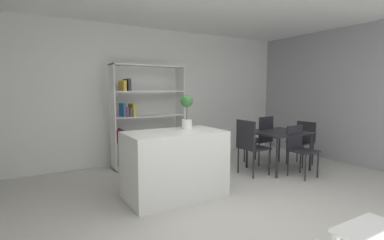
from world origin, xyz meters
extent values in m
plane|color=beige|center=(0.00, 0.00, 0.00)|extent=(9.66, 9.66, 0.00)
cube|color=white|center=(0.00, 2.96, 1.39)|extent=(7.02, 0.06, 2.79)
cube|color=#9E9EA3|center=(3.48, 0.00, 1.39)|extent=(0.06, 5.98, 2.79)
cube|color=white|center=(-0.44, 0.81, 0.47)|extent=(1.37, 0.79, 0.93)
cylinder|color=white|center=(-0.15, 0.97, 1.00)|extent=(0.16, 0.16, 0.14)
cylinder|color=#476633|center=(-0.15, 0.97, 1.18)|extent=(0.01, 0.01, 0.21)
sphere|color=#376B35|center=(-0.15, 0.97, 1.35)|extent=(0.19, 0.19, 0.19)
cube|color=white|center=(-0.82, 2.59, 1.00)|extent=(0.02, 0.38, 1.99)
cube|color=white|center=(0.61, 2.59, 1.00)|extent=(0.02, 0.38, 1.99)
cube|color=white|center=(-0.11, 2.59, 1.98)|extent=(1.46, 0.38, 0.02)
cube|color=white|center=(-0.11, 2.59, 0.01)|extent=(1.46, 0.38, 0.02)
cube|color=white|center=(-0.11, 2.59, 0.51)|extent=(1.41, 0.38, 0.02)
cube|color=white|center=(-0.11, 2.59, 1.00)|extent=(1.41, 0.38, 0.02)
cube|color=white|center=(-0.11, 2.59, 1.48)|extent=(1.41, 0.38, 0.02)
cube|color=silver|center=(-0.64, 2.59, 0.12)|extent=(0.05, 0.32, 0.20)
cube|color=silver|center=(-0.57, 2.59, 0.14)|extent=(0.03, 0.32, 0.24)
cube|color=silver|center=(-0.53, 2.59, 0.13)|extent=(0.03, 0.32, 0.21)
cube|color=#338E4C|center=(-0.47, 2.59, 0.12)|extent=(0.05, 0.32, 0.20)
cube|color=red|center=(-0.74, 2.59, 0.63)|extent=(0.06, 0.32, 0.22)
cube|color=#8E4793|center=(-0.67, 2.59, 0.65)|extent=(0.03, 0.32, 0.26)
cube|color=#2D6BAD|center=(-0.63, 2.59, 1.13)|extent=(0.05, 0.32, 0.25)
cube|color=red|center=(-0.58, 2.59, 1.10)|extent=(0.04, 0.32, 0.19)
cube|color=#2D6BAD|center=(-0.51, 2.59, 1.09)|extent=(0.05, 0.32, 0.16)
cube|color=gold|center=(-0.44, 2.59, 1.13)|extent=(0.06, 0.32, 0.24)
cube|color=gold|center=(-0.62, 2.59, 1.59)|extent=(0.06, 0.32, 0.19)
cube|color=#38383D|center=(-0.53, 2.59, 1.61)|extent=(0.06, 0.32, 0.23)
cube|color=#232328|center=(1.88, 1.02, 0.72)|extent=(1.01, 0.88, 0.03)
cylinder|color=#232328|center=(1.44, 0.64, 0.35)|extent=(0.04, 0.04, 0.70)
cylinder|color=#232328|center=(2.32, 0.64, 0.35)|extent=(0.04, 0.04, 0.70)
cylinder|color=#232328|center=(1.44, 1.40, 0.35)|extent=(0.04, 0.04, 0.70)
cylinder|color=#232328|center=(2.32, 1.40, 0.35)|extent=(0.04, 0.04, 0.70)
cube|color=#232328|center=(1.26, 1.02, 0.48)|extent=(0.44, 0.46, 0.03)
cube|color=#232328|center=(1.05, 1.02, 0.74)|extent=(0.04, 0.46, 0.49)
cylinder|color=#232328|center=(1.45, 0.83, 0.23)|extent=(0.03, 0.03, 0.47)
cylinder|color=#232328|center=(1.44, 1.22, 0.23)|extent=(0.03, 0.03, 0.47)
cylinder|color=#232328|center=(1.07, 0.82, 0.23)|extent=(0.03, 0.03, 0.47)
cylinder|color=#232328|center=(1.07, 1.22, 0.23)|extent=(0.03, 0.03, 0.47)
cube|color=#232328|center=(1.88, 0.46, 0.46)|extent=(0.41, 0.42, 0.03)
cube|color=#232328|center=(1.87, 0.65, 0.68)|extent=(0.40, 0.04, 0.41)
cylinder|color=#232328|center=(1.72, 0.28, 0.22)|extent=(0.03, 0.03, 0.45)
cylinder|color=#232328|center=(2.06, 0.29, 0.22)|extent=(0.03, 0.03, 0.45)
cylinder|color=#232328|center=(1.70, 0.63, 0.22)|extent=(0.03, 0.03, 0.45)
cylinder|color=#232328|center=(2.05, 0.64, 0.22)|extent=(0.03, 0.03, 0.45)
cube|color=#232328|center=(2.50, 1.02, 0.47)|extent=(0.48, 0.46, 0.03)
cube|color=#232328|center=(2.70, 1.05, 0.67)|extent=(0.08, 0.41, 0.39)
cylinder|color=#232328|center=(2.30, 1.17, 0.23)|extent=(0.03, 0.03, 0.46)
cylinder|color=#232328|center=(2.34, 0.83, 0.23)|extent=(0.03, 0.03, 0.46)
cylinder|color=#232328|center=(2.66, 1.22, 0.23)|extent=(0.03, 0.03, 0.46)
cylinder|color=#232328|center=(2.71, 0.87, 0.23)|extent=(0.03, 0.03, 0.46)
cube|color=#232328|center=(1.88, 1.58, 0.47)|extent=(0.45, 0.49, 0.03)
cube|color=#232328|center=(1.90, 1.37, 0.73)|extent=(0.41, 0.07, 0.50)
cylinder|color=#232328|center=(2.03, 1.80, 0.23)|extent=(0.03, 0.03, 0.46)
cylinder|color=#232328|center=(1.69, 1.76, 0.23)|extent=(0.03, 0.03, 0.46)
cylinder|color=#232328|center=(2.07, 1.41, 0.23)|extent=(0.03, 0.03, 0.46)
cylinder|color=#232328|center=(1.73, 1.37, 0.23)|extent=(0.03, 0.03, 0.46)
camera|label=1|loc=(-2.26, -2.73, 1.53)|focal=26.73mm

